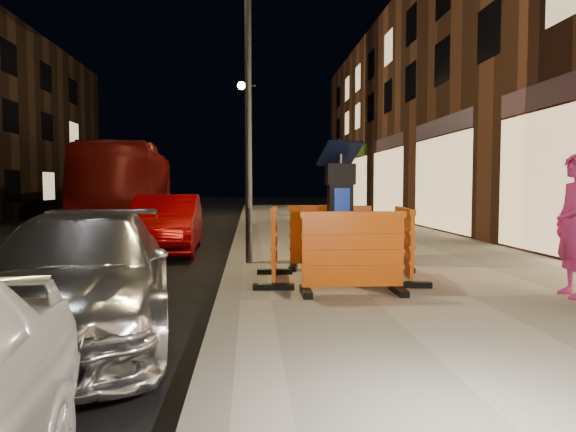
{
  "coord_description": "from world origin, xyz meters",
  "views": [
    {
      "loc": [
        0.27,
        -6.12,
        1.52
      ],
      "look_at": [
        0.8,
        1.0,
        1.1
      ],
      "focal_mm": 32.0,
      "sensor_mm": 36.0,
      "label": 1
    }
  ],
  "objects": [
    {
      "name": "sidewalk",
      "position": [
        3.0,
        0.0,
        0.07
      ],
      "size": [
        6.0,
        60.0,
        0.15
      ],
      "primitive_type": "cube",
      "color": "gray",
      "rests_on": "ground"
    },
    {
      "name": "barrier_front",
      "position": [
        1.56,
        0.22,
        0.68
      ],
      "size": [
        1.35,
        0.57,
        1.05
      ],
      "primitive_type": "cube",
      "rotation": [
        0.0,
        0.0,
        -0.01
      ],
      "color": "orange",
      "rests_on": "sidewalk"
    },
    {
      "name": "barrier_kerbside",
      "position": [
        0.61,
        1.17,
        0.68
      ],
      "size": [
        0.64,
        1.38,
        1.05
      ],
      "primitive_type": "cube",
      "rotation": [
        0.0,
        0.0,
        1.51
      ],
      "color": "orange",
      "rests_on": "sidewalk"
    },
    {
      "name": "man",
      "position": [
        4.25,
        -0.13,
        1.03
      ],
      "size": [
        0.49,
        0.68,
        1.77
      ],
      "primitive_type": "imported",
      "rotation": [
        0.0,
        0.0,
        -1.67
      ],
      "color": "#B12B76",
      "rests_on": "sidewalk"
    },
    {
      "name": "car_red",
      "position": [
        -1.62,
        5.64,
        0.0
      ],
      "size": [
        1.57,
        4.06,
        1.32
      ],
      "primitive_type": "imported",
      "rotation": [
        0.0,
        0.0,
        0.04
      ],
      "color": "#890103",
      "rests_on": "ground"
    },
    {
      "name": "street_lamp_mid",
      "position": [
        0.25,
        3.0,
        3.15
      ],
      "size": [
        0.12,
        0.12,
        6.0
      ],
      "primitive_type": "cylinder",
      "color": "#3F3F44",
      "rests_on": "sidewalk"
    },
    {
      "name": "car_silver",
      "position": [
        -1.45,
        -0.77,
        0.0
      ],
      "size": [
        2.4,
        4.49,
        1.24
      ],
      "primitive_type": "imported",
      "rotation": [
        0.0,
        0.0,
        0.16
      ],
      "color": "#BCBCC1",
      "rests_on": "ground"
    },
    {
      "name": "ground_plane",
      "position": [
        0.0,
        0.0,
        0.0
      ],
      "size": [
        120.0,
        120.0,
        0.0
      ],
      "primitive_type": "plane",
      "color": "black",
      "rests_on": "ground"
    },
    {
      "name": "barrier_bldgside",
      "position": [
        2.51,
        1.17,
        0.68
      ],
      "size": [
        0.73,
        1.41,
        1.05
      ],
      "primitive_type": "cube",
      "rotation": [
        0.0,
        0.0,
        1.44
      ],
      "color": "orange",
      "rests_on": "sidewalk"
    },
    {
      "name": "barrier_back",
      "position": [
        1.56,
        2.12,
        0.68
      ],
      "size": [
        1.42,
        0.75,
        1.05
      ],
      "primitive_type": "cube",
      "rotation": [
        0.0,
        0.0,
        -0.15
      ],
      "color": "orange",
      "rests_on": "sidewalk"
    },
    {
      "name": "parking_kiosk",
      "position": [
        1.56,
        1.17,
        1.09
      ],
      "size": [
        0.65,
        0.65,
        1.88
      ],
      "primitive_type": "cube",
      "rotation": [
        0.0,
        0.0,
        -0.1
      ],
      "color": "black",
      "rests_on": "sidewalk"
    },
    {
      "name": "bus_doubledecker",
      "position": [
        -4.93,
        16.77,
        0.0
      ],
      "size": [
        3.76,
        11.75,
        3.22
      ],
      "primitive_type": "imported",
      "rotation": [
        0.0,
        0.0,
        0.09
      ],
      "color": "maroon",
      "rests_on": "ground"
    },
    {
      "name": "kerb",
      "position": [
        0.0,
        0.0,
        0.07
      ],
      "size": [
        0.3,
        60.0,
        0.15
      ],
      "primitive_type": "cube",
      "color": "slate",
      "rests_on": "ground"
    },
    {
      "name": "street_lamp_far",
      "position": [
        0.25,
        18.0,
        3.15
      ],
      "size": [
        0.12,
        0.12,
        6.0
      ],
      "primitive_type": "cylinder",
      "color": "#3F3F44",
      "rests_on": "sidewalk"
    }
  ]
}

